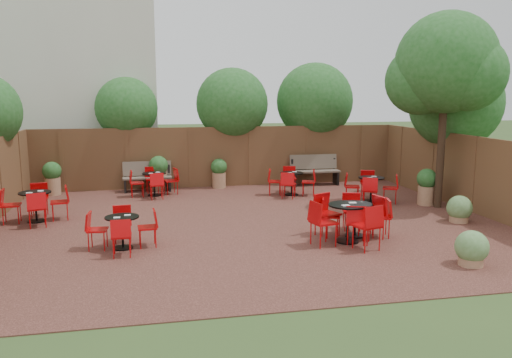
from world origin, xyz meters
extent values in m
plane|color=#354F23|center=(0.00, 0.00, 0.00)|extent=(80.00, 80.00, 0.00)
cube|color=#3C2018|center=(0.00, 0.00, 0.01)|extent=(12.00, 10.00, 0.02)
cube|color=#52321E|center=(0.00, 5.00, 1.00)|extent=(12.00, 0.08, 2.00)
cube|color=#52321E|center=(6.00, 0.00, 1.00)|extent=(0.08, 10.00, 2.00)
cube|color=beige|center=(-4.50, 8.00, 4.00)|extent=(5.00, 4.00, 8.00)
sphere|color=#1E531B|center=(-3.00, 5.70, 2.61)|extent=(2.03, 2.03, 2.03)
sphere|color=#1E531B|center=(0.50, 5.60, 2.73)|extent=(2.44, 2.44, 2.44)
sphere|color=#1E531B|center=(3.50, 5.80, 2.81)|extent=(2.70, 2.70, 2.70)
sphere|color=#1E531B|center=(6.60, 2.00, 2.81)|extent=(2.70, 2.70, 2.70)
cylinder|color=black|center=(5.40, 0.67, 2.05)|extent=(0.21, 0.21, 4.06)
sphere|color=#1E531B|center=(5.40, 0.67, 3.88)|extent=(2.64, 2.64, 2.64)
sphere|color=#1E531B|center=(4.90, 1.07, 3.43)|extent=(1.85, 1.85, 1.85)
sphere|color=#1E531B|center=(5.80, 0.27, 3.60)|extent=(1.93, 1.93, 1.93)
cube|color=brown|center=(-2.39, 4.55, 0.45)|extent=(1.53, 0.51, 0.05)
cube|color=brown|center=(-2.39, 4.75, 0.73)|extent=(1.52, 0.17, 0.46)
cube|color=black|center=(-3.08, 4.55, 0.22)|extent=(0.08, 0.46, 0.40)
cube|color=black|center=(-1.71, 4.55, 0.22)|extent=(0.08, 0.46, 0.40)
cube|color=brown|center=(3.15, 4.55, 0.49)|extent=(1.65, 0.51, 0.05)
cube|color=brown|center=(3.15, 4.77, 0.79)|extent=(1.65, 0.14, 0.50)
cube|color=black|center=(2.41, 4.55, 0.24)|extent=(0.07, 0.50, 0.44)
cube|color=black|center=(3.90, 4.55, 0.24)|extent=(0.07, 0.50, 0.44)
cylinder|color=black|center=(-5.00, 1.16, 0.03)|extent=(0.43, 0.43, 0.03)
cylinder|color=black|center=(-5.00, 1.16, 0.38)|extent=(0.05, 0.05, 0.69)
cylinder|color=black|center=(-5.00, 1.16, 0.74)|extent=(0.75, 0.75, 0.03)
cube|color=white|center=(-4.88, 1.24, 0.76)|extent=(0.16, 0.13, 0.01)
cube|color=white|center=(-5.10, 1.04, 0.76)|extent=(0.16, 0.13, 0.01)
cylinder|color=black|center=(2.07, -1.56, 0.03)|extent=(0.43, 0.43, 0.03)
cylinder|color=black|center=(2.07, -1.56, 0.38)|extent=(0.05, 0.05, 0.68)
cylinder|color=black|center=(2.07, -1.56, 0.73)|extent=(0.74, 0.74, 0.03)
cube|color=white|center=(2.19, -1.48, 0.75)|extent=(0.16, 0.14, 0.01)
cube|color=white|center=(1.98, -1.67, 0.75)|extent=(0.16, 0.14, 0.01)
cylinder|color=black|center=(3.88, 1.66, 0.03)|extent=(0.42, 0.42, 0.03)
cylinder|color=black|center=(3.88, 1.66, 0.38)|extent=(0.05, 0.05, 0.67)
cylinder|color=black|center=(3.88, 1.66, 0.72)|extent=(0.73, 0.73, 0.03)
cube|color=white|center=(4.00, 1.73, 0.74)|extent=(0.16, 0.14, 0.01)
cube|color=white|center=(3.79, 1.54, 0.74)|extent=(0.16, 0.14, 0.01)
cylinder|color=black|center=(1.93, 3.08, 0.03)|extent=(0.41, 0.41, 0.03)
cylinder|color=black|center=(1.93, 3.08, 0.36)|extent=(0.05, 0.05, 0.65)
cylinder|color=black|center=(1.93, 3.08, 0.70)|extent=(0.71, 0.71, 0.03)
cube|color=white|center=(2.04, 3.16, 0.72)|extent=(0.15, 0.13, 0.01)
cube|color=white|center=(1.84, 2.97, 0.72)|extent=(0.15, 0.13, 0.01)
cylinder|color=black|center=(1.76, -1.93, 0.04)|extent=(0.48, 0.48, 0.03)
cylinder|color=black|center=(1.76, -1.93, 0.42)|extent=(0.05, 0.05, 0.76)
cylinder|color=black|center=(1.76, -1.93, 0.81)|extent=(0.82, 0.82, 0.03)
cube|color=white|center=(1.89, -1.85, 0.83)|extent=(0.18, 0.15, 0.02)
cube|color=white|center=(1.65, -2.06, 0.83)|extent=(0.18, 0.15, 0.02)
cylinder|color=black|center=(-2.82, -1.47, 0.03)|extent=(0.39, 0.39, 0.03)
cylinder|color=black|center=(-2.82, -1.47, 0.35)|extent=(0.04, 0.04, 0.62)
cylinder|color=black|center=(-2.82, -1.47, 0.67)|extent=(0.67, 0.67, 0.03)
cube|color=white|center=(-2.72, -1.40, 0.69)|extent=(0.13, 0.09, 0.01)
cube|color=white|center=(-2.91, -1.58, 0.69)|extent=(0.13, 0.09, 0.01)
cylinder|color=black|center=(-2.18, 3.80, 0.03)|extent=(0.41, 0.41, 0.03)
cylinder|color=black|center=(-2.18, 3.80, 0.37)|extent=(0.05, 0.05, 0.66)
cylinder|color=black|center=(-2.18, 3.80, 0.70)|extent=(0.71, 0.71, 0.03)
cube|color=white|center=(-2.07, 3.87, 0.72)|extent=(0.15, 0.12, 0.01)
cube|color=white|center=(-2.27, 3.68, 0.72)|extent=(0.15, 0.12, 0.01)
cylinder|color=#9A6C4D|center=(-2.03, 4.70, 0.31)|extent=(0.50, 0.50, 0.57)
sphere|color=#1E531B|center=(-2.03, 4.70, 0.82)|extent=(0.60, 0.60, 0.60)
cylinder|color=#9A6C4D|center=(-0.09, 4.70, 0.27)|extent=(0.44, 0.44, 0.50)
sphere|color=#1E531B|center=(-0.09, 4.70, 0.72)|extent=(0.53, 0.53, 0.53)
cylinder|color=#9A6C4D|center=(-5.22, 4.54, 0.29)|extent=(0.47, 0.47, 0.53)
sphere|color=#1E531B|center=(-5.22, 4.54, 0.76)|extent=(0.56, 0.56, 0.56)
cylinder|color=#9A6C4D|center=(5.24, 1.01, 0.28)|extent=(0.46, 0.46, 0.53)
sphere|color=#1E531B|center=(5.24, 1.01, 0.76)|extent=(0.55, 0.55, 0.55)
cylinder|color=#9A6C4D|center=(3.41, -3.75, 0.12)|extent=(0.44, 0.44, 0.20)
sphere|color=#517B40|center=(3.41, -3.75, 0.37)|extent=(0.59, 0.59, 0.59)
cylinder|color=#9A6C4D|center=(5.02, -0.91, 0.12)|extent=(0.44, 0.44, 0.20)
sphere|color=#517B40|center=(5.02, -0.91, 0.37)|extent=(0.60, 0.60, 0.60)
camera|label=1|loc=(-2.14, -11.57, 3.10)|focal=35.48mm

